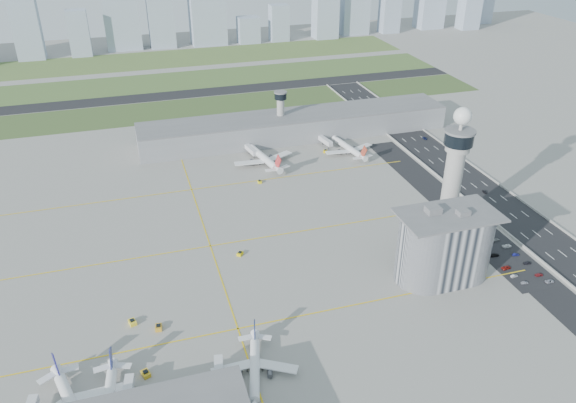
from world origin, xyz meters
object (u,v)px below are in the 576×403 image
object	(u,v)px
secondary_tower	(281,111)
car_lot_8	(527,263)
airplane_far_b	(349,145)
jet_bridge_far_1	(320,139)
car_lot_9	(516,255)
tug_1	(132,322)
tug_4	(260,181)
car_lot_4	(487,250)
airplane_near_b	(107,399)
car_lot_1	(514,276)
tug_2	(159,327)
car_hw_4	(368,112)
jet_bridge_near_2	(219,391)
car_lot_10	(507,246)
car_lot_6	(549,281)
airplane_near_a	(71,402)
car_lot_5	(476,240)
control_tower	(454,168)
admin_building	(444,246)
car_lot_0	(525,283)
airplane_near_c	(255,364)
car_lot_11	(496,240)
tug_0	(146,373)
tug_3	(240,253)
car_hw_2	(425,138)
car_hw_1	(485,192)
jet_bridge_far_0	(247,148)
tug_5	(325,151)
car_lot_2	(506,268)
airplane_far_a	(263,153)
car_lot_3	(495,255)

from	to	relation	value
secondary_tower	car_lot_8	xyz separation A→B (m)	(63.96, -176.20, -18.21)
airplane_far_b	jet_bridge_far_1	size ratio (longest dim) A/B	2.82
car_lot_9	secondary_tower	bearing A→B (deg)	26.02
tug_1	car_lot_9	size ratio (longest dim) A/B	1.08
tug_4	car_lot_4	world-z (taller)	tug_4
airplane_near_b	car_lot_1	xyz separation A→B (m)	(170.22, 23.01, -4.69)
tug_2	car_lot_8	xyz separation A→B (m)	(162.99, -4.89, -0.43)
car_hw_4	car_lot_4	bearing A→B (deg)	-96.11
jet_bridge_near_2	car_lot_10	distance (m)	154.72
car_lot_6	secondary_tower	bearing A→B (deg)	17.85
airplane_near_a	airplane_near_b	xyz separation A→B (m)	(10.85, -1.86, -0.30)
car_lot_5	car_lot_10	xyz separation A→B (m)	(10.53, -9.13, 0.08)
control_tower	admin_building	bearing A→B (deg)	-123.70
jet_bridge_near_2	admin_building	bearing A→B (deg)	-59.62
car_hw_4	admin_building	bearing A→B (deg)	-104.15
car_lot_4	tug_4	bearing A→B (deg)	36.10
control_tower	airplane_far_b	bearing A→B (deg)	94.25
tug_2	car_lot_0	world-z (taller)	tug_2
airplane_near_c	car_lot_11	distance (m)	140.34
car_lot_1	car_lot_6	distance (m)	14.30
car_lot_0	car_lot_6	xyz separation A→B (m)	(10.78, -2.39, 0.04)
tug_4	car_lot_10	size ratio (longest dim) A/B	0.62
tug_0	car_lot_6	size ratio (longest dim) A/B	0.85
tug_3	car_hw_2	bearing A→B (deg)	-105.35
car_lot_4	car_hw_1	world-z (taller)	car_lot_4
tug_0	car_hw_2	size ratio (longest dim) A/B	0.87
jet_bridge_far_1	admin_building	bearing A→B (deg)	-10.00
car_lot_9	jet_bridge_far_0	bearing A→B (deg)	36.65
airplane_near_b	car_lot_4	world-z (taller)	airplane_near_b
tug_3	car_hw_1	distance (m)	145.18
car_lot_4	airplane_far_b	bearing A→B (deg)	4.28
airplane_near_c	car_lot_4	distance (m)	129.40
tug_5	car_lot_5	distance (m)	124.12
secondary_tower	jet_bridge_far_1	size ratio (longest dim) A/B	2.28
car_lot_8	secondary_tower	bearing A→B (deg)	25.99
car_lot_4	car_lot_10	distance (m)	11.14
admin_building	airplane_near_b	size ratio (longest dim) A/B	1.12
tug_2	car_hw_4	size ratio (longest dim) A/B	1.09
tug_1	car_lot_10	xyz separation A→B (m)	(172.11, 3.55, -0.40)
car_lot_2	car_lot_5	distance (m)	23.90
airplane_far_a	car_lot_9	xyz separation A→B (m)	(85.34, -132.19, -5.87)
secondary_tower	airplane_far_b	distance (m)	52.79
secondary_tower	car_lot_11	size ratio (longest dim) A/B	7.88
car_lot_3	jet_bridge_far_0	bearing A→B (deg)	29.44
tug_0	car_lot_10	bearing A→B (deg)	-8.28
car_lot_9	car_lot_1	bearing A→B (deg)	146.92
tug_1	car_hw_4	bearing A→B (deg)	-149.69
airplane_far_a	car_lot_8	distance (m)	163.96
car_lot_8	car_lot_6	bearing A→B (deg)	-173.04
tug_0	car_lot_0	size ratio (longest dim) A/B	1.13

